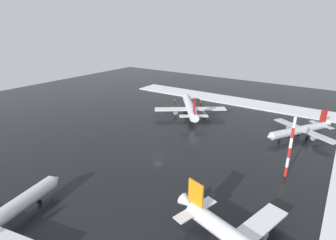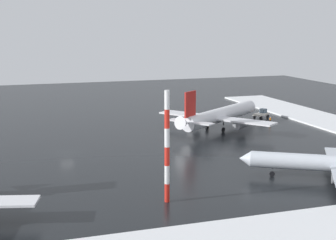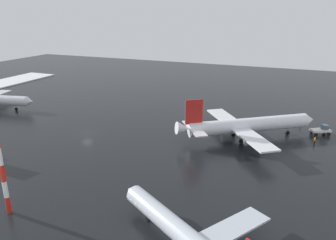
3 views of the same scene
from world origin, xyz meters
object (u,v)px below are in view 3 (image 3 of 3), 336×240
at_px(airplane_distant_tail, 187,238).
at_px(ground_crew_by_nose_gear, 301,122).
at_px(airplane_far_rear, 246,125).
at_px(ground_crew_near_tug, 315,140).
at_px(ground_crew_mid_apron, 256,124).
at_px(antenna_mast, 1,165).
at_px(pushback_tug, 322,130).

xyz_separation_m(airplane_distant_tail, ground_crew_by_nose_gear, (11.63, 57.08, -1.77)).
bearing_deg(airplane_far_rear, ground_crew_near_tug, -26.19).
distance_m(airplane_far_rear, ground_crew_mid_apron, 9.50).
distance_m(ground_crew_by_nose_gear, antenna_mast, 70.76).
distance_m(airplane_far_rear, ground_crew_by_nose_gear, 19.30).
distance_m(airplane_far_rear, ground_crew_near_tug, 15.45).
relative_size(airplane_far_rear, ground_crew_by_nose_gear, 17.48).
height_order(airplane_distant_tail, antenna_mast, antenna_mast).
height_order(airplane_distant_tail, ground_crew_mid_apron, airplane_distant_tail).
xyz_separation_m(airplane_far_rear, pushback_tug, (16.55, 9.97, -2.16)).
relative_size(ground_crew_mid_apron, antenna_mast, 0.11).
height_order(ground_crew_by_nose_gear, ground_crew_near_tug, same).
bearing_deg(ground_crew_mid_apron, pushback_tug, -81.17).
height_order(airplane_far_rear, pushback_tug, airplane_far_rear).
xyz_separation_m(ground_crew_by_nose_gear, antenna_mast, (-39.24, -58.48, 6.87)).
relative_size(pushback_tug, ground_crew_mid_apron, 2.98).
bearing_deg(ground_crew_mid_apron, airplane_far_rear, 179.07).
distance_m(pushback_tug, antenna_mast, 69.48).
xyz_separation_m(airplane_far_rear, ground_crew_by_nose_gear, (11.80, 15.07, -2.47)).
bearing_deg(airplane_far_rear, antenna_mast, -158.88).
height_order(airplane_far_rear, ground_crew_near_tug, airplane_far_rear).
height_order(ground_crew_by_nose_gear, antenna_mast, antenna_mast).
height_order(pushback_tug, ground_crew_by_nose_gear, pushback_tug).
height_order(airplane_distant_tail, pushback_tug, airplane_distant_tail).
xyz_separation_m(airplane_far_rear, ground_crew_near_tug, (15.00, 2.75, -2.47)).
relative_size(airplane_distant_tail, antenna_mast, 1.59).
distance_m(airplane_distant_tail, antenna_mast, 28.12).
relative_size(ground_crew_mid_apron, ground_crew_near_tug, 1.00).
height_order(airplane_distant_tail, ground_crew_by_nose_gear, airplane_distant_tail).
height_order(airplane_far_rear, ground_crew_by_nose_gear, airplane_far_rear).
bearing_deg(ground_crew_by_nose_gear, airplane_distant_tail, -15.66).
relative_size(pushback_tug, antenna_mast, 0.32).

